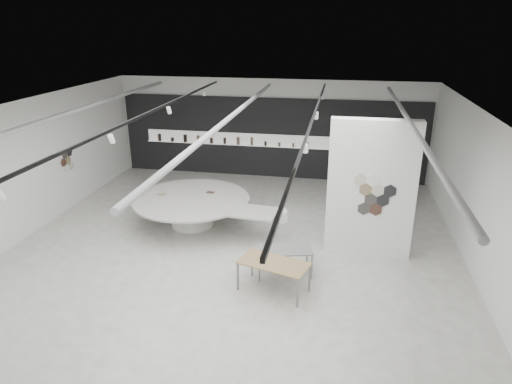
% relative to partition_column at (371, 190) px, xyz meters
% --- Properties ---
extents(room, '(12.02, 14.02, 3.82)m').
position_rel_partition_column_xyz_m(room, '(-3.59, -1.00, 0.27)').
color(room, beige).
rests_on(room, ground).
extents(back_wall_display, '(11.80, 0.27, 3.10)m').
position_rel_partition_column_xyz_m(back_wall_display, '(-3.59, 5.94, -0.26)').
color(back_wall_display, black).
rests_on(back_wall_display, ground).
extents(partition_column, '(2.20, 0.38, 3.60)m').
position_rel_partition_column_xyz_m(partition_column, '(0.00, 0.00, 0.00)').
color(partition_column, white).
rests_on(partition_column, ground).
extents(display_island, '(4.59, 3.78, 0.89)m').
position_rel_partition_column_xyz_m(display_island, '(-5.02, 0.84, -1.22)').
color(display_island, white).
rests_on(display_island, ground).
extents(sample_table_wood, '(1.71, 1.20, 0.73)m').
position_rel_partition_column_xyz_m(sample_table_wood, '(-2.14, -2.26, -1.12)').
color(sample_table_wood, olive).
rests_on(sample_table_wood, ground).
extents(sample_table_stone, '(1.44, 0.98, 0.68)m').
position_rel_partition_column_xyz_m(sample_table_stone, '(-2.00, -1.48, -1.18)').
color(sample_table_stone, slate).
rests_on(sample_table_stone, ground).
extents(kitchen_counter, '(1.85, 0.87, 1.41)m').
position_rel_partition_column_xyz_m(kitchen_counter, '(-0.15, 5.51, -1.29)').
color(kitchen_counter, white).
rests_on(kitchen_counter, ground).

